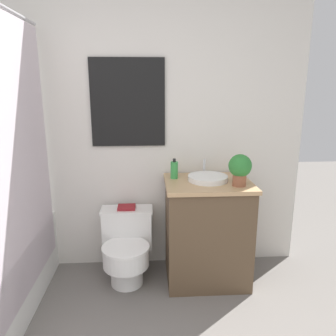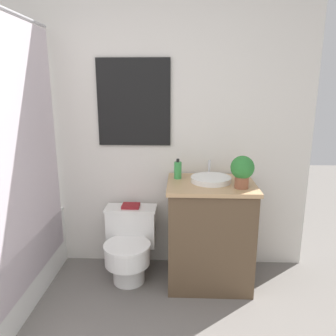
{
  "view_description": "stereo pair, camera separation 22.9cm",
  "coord_description": "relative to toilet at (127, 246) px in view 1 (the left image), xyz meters",
  "views": [
    {
      "loc": [
        0.31,
        -0.46,
        1.53
      ],
      "look_at": [
        0.45,
        1.76,
        0.98
      ],
      "focal_mm": 35.0,
      "sensor_mm": 36.0,
      "label": 1
    },
    {
      "loc": [
        0.54,
        -0.47,
        1.53
      ],
      "look_at": [
        0.45,
        1.76,
        0.98
      ],
      "focal_mm": 35.0,
      "sensor_mm": 36.0,
      "label": 2
    }
  ],
  "objects": [
    {
      "name": "book_on_tank",
      "position": [
        0.0,
        0.12,
        0.29
      ],
      "size": [
        0.14,
        0.12,
        0.02
      ],
      "color": "maroon",
      "rests_on": "toilet"
    },
    {
      "name": "soap_bottle",
      "position": [
        0.39,
        0.09,
        0.61
      ],
      "size": [
        0.06,
        0.06,
        0.16
      ],
      "color": "green",
      "rests_on": "vanity"
    },
    {
      "name": "potted_plant",
      "position": [
        0.85,
        -0.14,
        0.67
      ],
      "size": [
        0.17,
        0.17,
        0.23
      ],
      "color": "brown",
      "rests_on": "vanity"
    },
    {
      "name": "toilet",
      "position": [
        0.0,
        0.0,
        0.0
      ],
      "size": [
        0.42,
        0.52,
        0.56
      ],
      "color": "white",
      "rests_on": "ground_plane"
    },
    {
      "name": "vanity",
      "position": [
        0.64,
        -0.02,
        0.13
      ],
      "size": [
        0.66,
        0.54,
        0.82
      ],
      "color": "brown",
      "rests_on": "ground_plane"
    },
    {
      "name": "sink",
      "position": [
        0.64,
        0.0,
        0.56
      ],
      "size": [
        0.31,
        0.34,
        0.13
      ],
      "color": "white",
      "rests_on": "vanity"
    },
    {
      "name": "wall_back",
      "position": [
        -0.13,
        0.29,
        0.97
      ],
      "size": [
        3.21,
        0.07,
        2.5
      ],
      "color": "silver",
      "rests_on": "ground_plane"
    }
  ]
}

